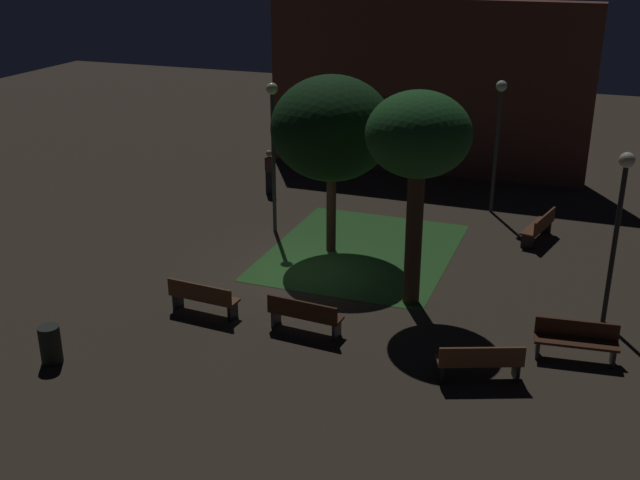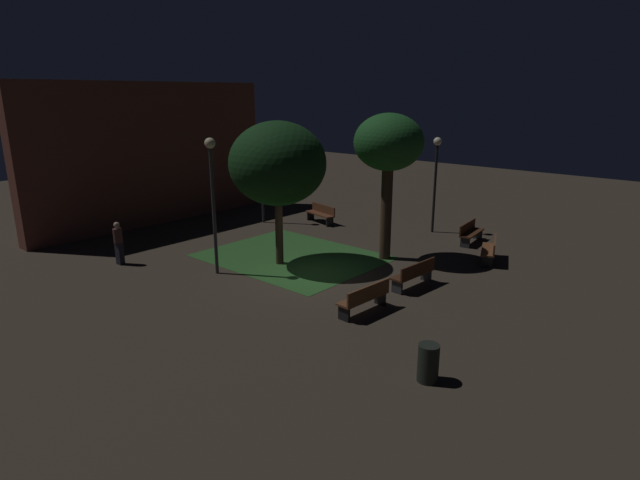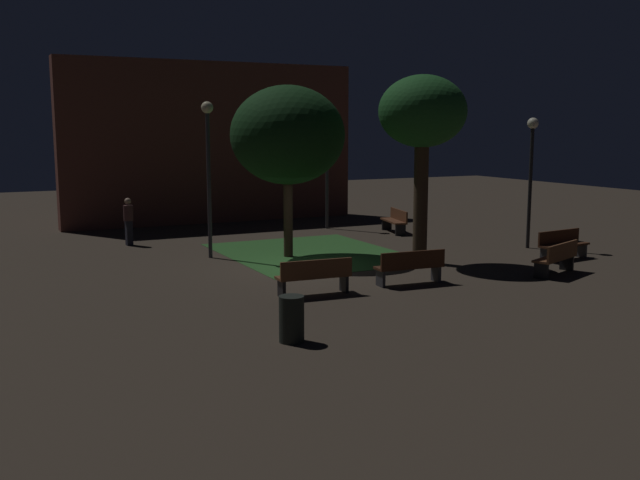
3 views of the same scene
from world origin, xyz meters
TOP-DOWN VIEW (x-y plane):
  - ground_plane at (0.00, 0.00)m, footprint 60.00×60.00m
  - grass_lawn at (1.10, 1.86)m, footprint 5.24×6.51m
  - bench_corner at (-1.36, -3.43)m, footprint 1.83×0.61m
  - bench_by_lamp at (1.34, -3.43)m, footprint 1.83×0.62m
  - bench_front_left at (7.43, -2.46)m, footprint 1.84×0.68m
  - bench_lawn_edge at (5.95, 4.59)m, footprint 0.88×1.86m
  - bench_near_trees at (5.59, -4.15)m, footprint 1.85×1.11m
  - tree_back_right at (0.21, 1.64)m, footprint 3.47×3.47m
  - tree_tall_center at (3.31, -0.94)m, footprint 2.55×2.55m
  - lamp_post_near_wall at (7.99, -0.37)m, footprint 0.36×0.36m
  - lamp_post_plaza_west at (4.16, 6.79)m, footprint 0.36×0.36m
  - lamp_post_plaza_east at (-2.00, 2.54)m, footprint 0.36×0.36m
  - trash_bin at (-3.39, -6.64)m, footprint 0.47×0.47m
  - pedestrian at (-3.74, 6.04)m, footprint 0.32×0.32m
  - building_wall_backdrop at (0.79, 10.71)m, footprint 12.44×0.80m

SIDE VIEW (x-z plane):
  - ground_plane at x=0.00m, z-range 0.00..0.00m
  - grass_lawn at x=1.10m, z-range 0.00..0.01m
  - trash_bin at x=-3.39m, z-range 0.00..0.87m
  - bench_corner at x=-1.36m, z-range 0.04..0.92m
  - bench_by_lamp at x=1.34m, z-range 0.04..0.92m
  - bench_front_left at x=7.43m, z-range 0.04..0.92m
  - bench_lawn_edge at x=5.95m, z-range 0.04..0.92m
  - bench_near_trees at x=5.59m, z-range 0.04..0.92m
  - pedestrian at x=-3.74m, z-range 0.05..1.66m
  - lamp_post_near_wall at x=7.99m, z-range 0.79..5.06m
  - lamp_post_plaza_west at x=4.16m, z-range 0.81..5.27m
  - lamp_post_plaza_east at x=-2.00m, z-range 0.83..5.55m
  - building_wall_backdrop at x=0.79m, z-range 0.00..6.63m
  - tree_back_right at x=0.21m, z-range 1.10..6.32m
  - tree_tall_center at x=3.31m, z-range 1.57..7.02m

